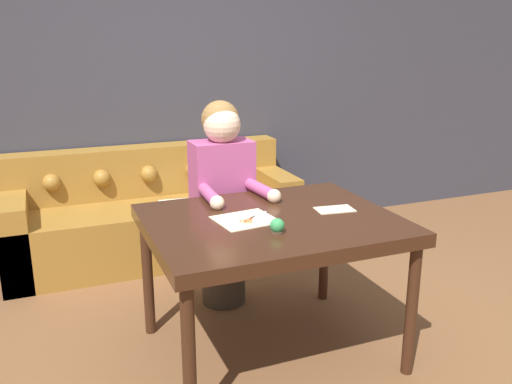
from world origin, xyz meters
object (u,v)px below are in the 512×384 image
at_px(couch, 154,217).
at_px(person, 223,203).
at_px(scissors, 250,219).
at_px(pin_cushion, 277,226).
at_px(dining_table, 271,231).

distance_m(couch, person, 1.07).
distance_m(scissors, pin_cushion, 0.23).
distance_m(couch, scissors, 1.68).
xyz_separation_m(couch, pin_cushion, (0.23, -1.83, 0.50)).
relative_size(couch, scissors, 11.35).
relative_size(couch, person, 1.68).
height_order(couch, pin_cushion, pin_cushion).
distance_m(couch, pin_cushion, 1.91).
relative_size(dining_table, person, 0.97).
height_order(dining_table, couch, couch).
bearing_deg(dining_table, scissors, 173.09).
relative_size(dining_table, pin_cushion, 17.66).
relative_size(person, pin_cushion, 18.24).
height_order(dining_table, scissors, scissors).
distance_m(dining_table, scissors, 0.14).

